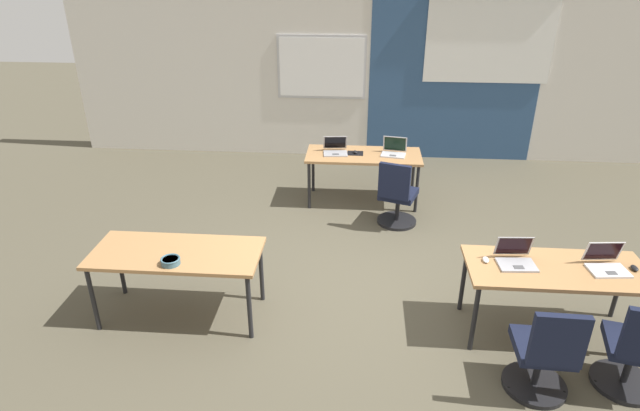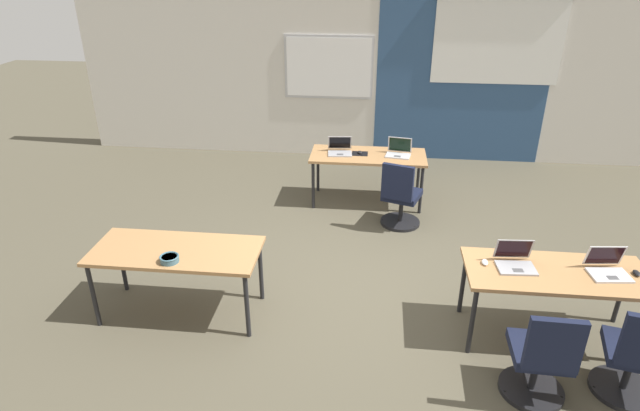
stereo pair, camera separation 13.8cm
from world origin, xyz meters
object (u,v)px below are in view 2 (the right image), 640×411
at_px(laptop_near_right_end, 608,268).
at_px(desk_far_center, 368,159).
at_px(mouse_near_right_inner, 485,262).
at_px(mouse_near_right_end, 637,273).
at_px(chair_far_right, 400,200).
at_px(snack_bowl, 169,258).
at_px(mouse_far_left, 360,152).
at_px(desk_near_left, 176,255).
at_px(chair_near_right_end, 635,361).
at_px(chair_near_right_inner, 541,362).
at_px(desk_near_right, 557,277).
at_px(laptop_near_right_inner, 515,261).
at_px(laptop_far_left, 340,150).
at_px(laptop_far_right, 399,152).

bearing_deg(laptop_near_right_end, desk_far_center, 122.15).
bearing_deg(mouse_near_right_inner, mouse_near_right_end, -1.65).
relative_size(laptop_near_right_end, mouse_near_right_inner, 3.47).
height_order(chair_far_right, mouse_near_right_inner, chair_far_right).
bearing_deg(laptop_near_right_end, chair_far_right, 124.00).
bearing_deg(snack_bowl, desk_far_center, 60.29).
distance_m(mouse_far_left, snack_bowl, 3.44).
xyz_separation_m(desk_near_left, snack_bowl, (0.03, -0.22, 0.10)).
bearing_deg(snack_bowl, laptop_near_right_end, 3.53).
height_order(chair_near_right_end, chair_near_right_inner, same).
distance_m(desk_near_right, desk_far_center, 3.30).
relative_size(chair_far_right, chair_near_right_inner, 1.00).
bearing_deg(chair_near_right_inner, desk_far_center, -66.28).
bearing_deg(chair_near_right_end, desk_near_left, 2.79).
relative_size(desk_near_right, mouse_near_right_inner, 15.53).
relative_size(mouse_near_right_end, snack_bowl, 0.57).
xyz_separation_m(mouse_far_left, laptop_near_right_inner, (1.50, -2.77, 0.03)).
xyz_separation_m(mouse_far_left, chair_near_right_end, (2.31, -3.53, -0.36)).
distance_m(desk_far_center, laptop_far_left, 0.41).
xyz_separation_m(laptop_near_right_end, snack_bowl, (-3.89, -0.24, -0.01)).
bearing_deg(laptop_far_right, desk_near_left, -117.57).
xyz_separation_m(chair_far_right, chair_near_right_inner, (1.01, -2.89, 0.00)).
xyz_separation_m(mouse_near_right_end, chair_near_right_end, (-0.22, -0.73, -0.36)).
xyz_separation_m(desk_near_right, laptop_far_left, (-2.15, 2.82, 0.11)).
height_order(laptop_far_right, snack_bowl, laptop_far_right).
relative_size(laptop_near_right_end, mouse_near_right_end, 3.51).
xyz_separation_m(laptop_far_left, mouse_near_right_end, (2.81, -2.80, -0.03)).
bearing_deg(desk_far_center, mouse_far_left, 171.64).
bearing_deg(chair_near_right_end, laptop_far_left, -40.66).
bearing_deg(desk_near_right, desk_near_left, 180.00).
xyz_separation_m(desk_near_left, desk_near_right, (3.50, 0.00, 0.00)).
xyz_separation_m(laptop_near_right_end, mouse_near_right_inner, (-1.04, 0.04, -0.03)).
height_order(desk_near_right, mouse_near_right_end, mouse_near_right_end).
distance_m(desk_far_center, mouse_near_right_inner, 2.97).
height_order(mouse_near_right_end, snack_bowl, snack_bowl).
distance_m(desk_near_left, mouse_far_left, 3.26).
distance_m(desk_near_left, chair_near_right_inner, 3.32).
distance_m(mouse_near_right_end, chair_near_right_inner, 1.31).
relative_size(desk_far_center, laptop_far_right, 4.30).
bearing_deg(laptop_near_right_end, desk_near_left, 174.49).
xyz_separation_m(laptop_far_right, laptop_near_right_end, (1.75, -2.80, -0.00)).
bearing_deg(snack_bowl, desk_near_right, 3.64).
relative_size(mouse_far_left, mouse_near_right_end, 1.09).
bearing_deg(desk_far_center, chair_far_right, -58.01).
bearing_deg(chair_near_right_inner, mouse_near_right_inner, -67.17).
height_order(desk_near_left, snack_bowl, snack_bowl).
height_order(desk_near_right, mouse_far_left, mouse_far_left).
distance_m(laptop_far_right, laptop_near_right_end, 3.30).
bearing_deg(desk_far_center, laptop_far_right, 2.63).
bearing_deg(mouse_near_right_end, chair_far_right, 133.61).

